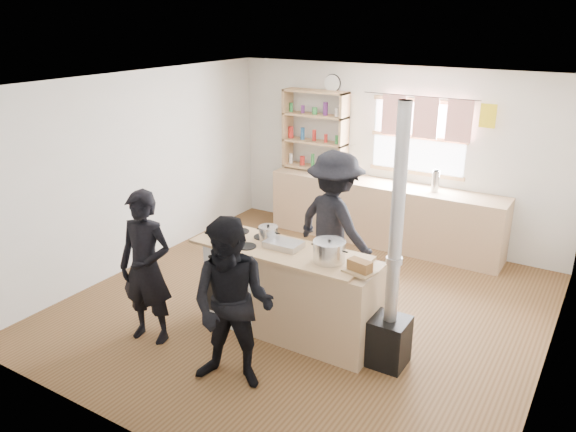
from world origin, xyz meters
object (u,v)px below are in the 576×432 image
object	(u,v)px
cooking_island	(292,292)
person_near_right	(233,305)
person_near_left	(146,268)
skillet_greens	(230,239)
stockpot_stove	(268,233)
bread_board	(360,267)
thermos	(435,181)
roast_tray	(283,244)
stockpot_counter	(329,251)
flue_heater	(391,303)
person_far	(335,225)

from	to	relation	value
cooking_island	person_near_right	distance (m)	1.04
person_near_left	person_near_right	world-z (taller)	same
skillet_greens	person_near_right	distance (m)	1.12
stockpot_stove	bread_board	xyz separation A→B (m)	(1.15, -0.23, -0.02)
thermos	cooking_island	size ratio (longest dim) A/B	0.15
roast_tray	cooking_island	bearing A→B (deg)	-16.82
cooking_island	person_near_right	size ratio (longest dim) A/B	1.25
skillet_greens	stockpot_counter	bearing A→B (deg)	4.83
flue_heater	person_far	distance (m)	1.50
roast_tray	skillet_greens	bearing A→B (deg)	-164.18
stockpot_stove	person_near_right	world-z (taller)	person_near_right
flue_heater	skillet_greens	bearing A→B (deg)	-175.93
cooking_island	person_near_left	bearing A→B (deg)	-144.66
cooking_island	thermos	bearing A→B (deg)	78.40
bread_board	person_near_right	xyz separation A→B (m)	(-0.78, -0.89, -0.19)
roast_tray	stockpot_stove	bearing A→B (deg)	159.65
person_near_left	person_far	size ratio (longest dim) A/B	0.91
stockpot_counter	bread_board	size ratio (longest dim) A/B	0.99
stockpot_stove	bread_board	bearing A→B (deg)	-11.13
skillet_greens	flue_heater	bearing A→B (deg)	4.07
cooking_island	skillet_greens	xyz separation A→B (m)	(-0.67, -0.12, 0.49)
bread_board	flue_heater	bearing A→B (deg)	19.71
cooking_island	person_near_left	xyz separation A→B (m)	(-1.18, -0.84, 0.32)
skillet_greens	thermos	bearing A→B (deg)	66.76
thermos	cooking_island	bearing A→B (deg)	-101.60
skillet_greens	stockpot_stove	bearing A→B (deg)	38.31
roast_tray	flue_heater	bearing A→B (deg)	-1.61
thermos	person_near_right	world-z (taller)	person_near_right
thermos	stockpot_counter	bearing A→B (deg)	-92.76
bread_board	flue_heater	distance (m)	0.45
thermos	flue_heater	world-z (taller)	flue_heater
stockpot_counter	person_far	bearing A→B (deg)	114.14
flue_heater	person_far	size ratio (longest dim) A/B	1.44
thermos	bread_board	world-z (taller)	thermos
person_near_left	person_near_right	distance (m)	1.19
bread_board	person_near_left	xyz separation A→B (m)	(-1.96, -0.74, -0.19)
stockpot_stove	flue_heater	bearing A→B (deg)	-4.92
stockpot_counter	person_near_right	distance (m)	1.08
flue_heater	person_near_right	size ratio (longest dim) A/B	1.58
bread_board	person_far	distance (m)	1.37
flue_heater	person_far	world-z (taller)	flue_heater
thermos	skillet_greens	world-z (taller)	thermos
bread_board	flue_heater	world-z (taller)	flue_heater
bread_board	person_near_left	distance (m)	2.11
thermos	roast_tray	distance (m)	2.82
skillet_greens	roast_tray	bearing A→B (deg)	15.82
thermos	bread_board	xyz separation A→B (m)	(0.22, -2.87, -0.06)
bread_board	person_near_left	size ratio (longest dim) A/B	0.20
skillet_greens	flue_heater	size ratio (longest dim) A/B	0.13
stockpot_counter	person_far	xyz separation A→B (m)	(-0.46, 1.02, -0.16)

